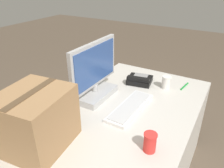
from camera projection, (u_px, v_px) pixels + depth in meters
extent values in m
cube|color=beige|center=(113.00, 163.00, 1.54)|extent=(1.80, 0.90, 0.71)
cube|color=#B7B7B7|center=(95.00, 94.00, 1.65)|extent=(0.34, 0.21, 0.05)
cylinder|color=#B2B2B2|center=(95.00, 88.00, 1.62)|extent=(0.04, 0.04, 0.05)
cube|color=#B2B2B2|center=(94.00, 64.00, 1.54)|extent=(0.52, 0.03, 0.32)
cube|color=#2D4C8C|center=(96.00, 65.00, 1.53)|extent=(0.47, 0.01, 0.27)
cube|color=silver|center=(130.00, 108.00, 1.50)|extent=(0.46, 0.16, 0.02)
cube|color=silver|center=(130.00, 106.00, 1.49)|extent=(0.42, 0.13, 0.01)
cube|color=black|center=(140.00, 80.00, 1.86)|extent=(0.21, 0.22, 0.04)
cube|color=black|center=(138.00, 79.00, 1.79)|extent=(0.08, 0.19, 0.03)
cube|color=gray|center=(141.00, 76.00, 1.87)|extent=(0.12, 0.13, 0.01)
cylinder|color=red|center=(150.00, 143.00, 1.13)|extent=(0.07, 0.07, 0.10)
cylinder|color=red|center=(151.00, 135.00, 1.11)|extent=(0.07, 0.07, 0.01)
cylinder|color=white|center=(166.00, 83.00, 1.76)|extent=(0.07, 0.07, 0.10)
cylinder|color=white|center=(167.00, 77.00, 1.73)|extent=(0.07, 0.07, 0.01)
cube|color=#9E754C|center=(36.00, 120.00, 1.13)|extent=(0.39, 0.36, 0.32)
cube|color=brown|center=(31.00, 93.00, 1.06)|extent=(0.35, 0.08, 0.00)
cylinder|color=#198C33|center=(185.00, 86.00, 1.79)|extent=(0.15, 0.03, 0.01)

